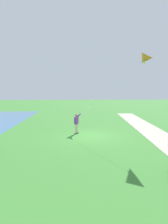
% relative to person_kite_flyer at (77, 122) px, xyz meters
% --- Properties ---
extents(ground_plane, '(120.00, 120.00, 0.00)m').
position_rel_person_kite_flyer_xyz_m(ground_plane, '(-1.13, 0.83, -1.05)').
color(ground_plane, '#3D7F33').
extents(walkway_path, '(5.62, 32.08, 0.02)m').
position_rel_person_kite_flyer_xyz_m(walkway_path, '(-6.55, 2.83, -1.04)').
color(walkway_path, '#ADA393').
rests_on(walkway_path, ground).
extents(person_kite_flyer, '(0.62, 0.53, 1.83)m').
position_rel_person_kite_flyer_xyz_m(person_kite_flyer, '(0.00, 0.00, 0.00)').
color(person_kite_flyer, '#232328').
rests_on(person_kite_flyer, ground).
extents(flying_kite, '(4.44, 3.19, 4.51)m').
position_rel_person_kite_flyer_xyz_m(flying_kite, '(-4.44, 2.75, 4.82)').
color(flying_kite, orange).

